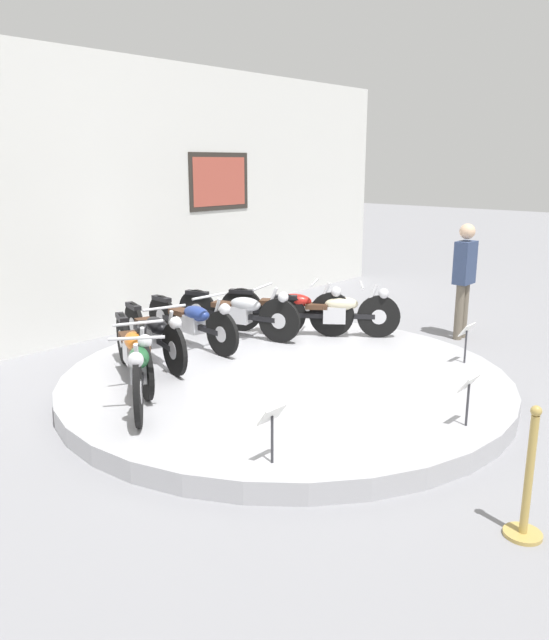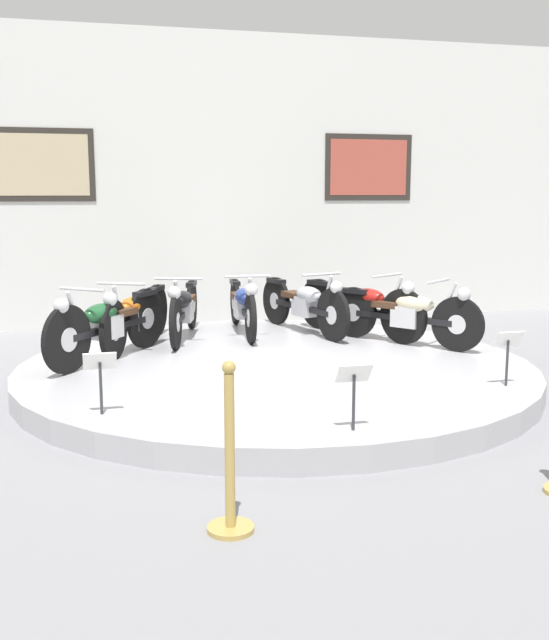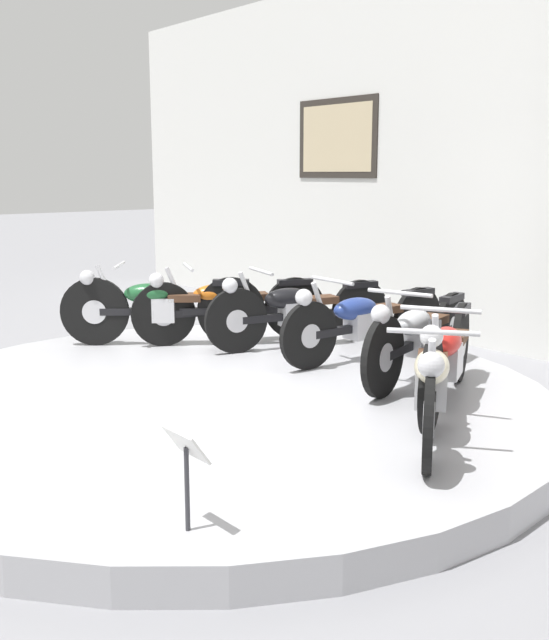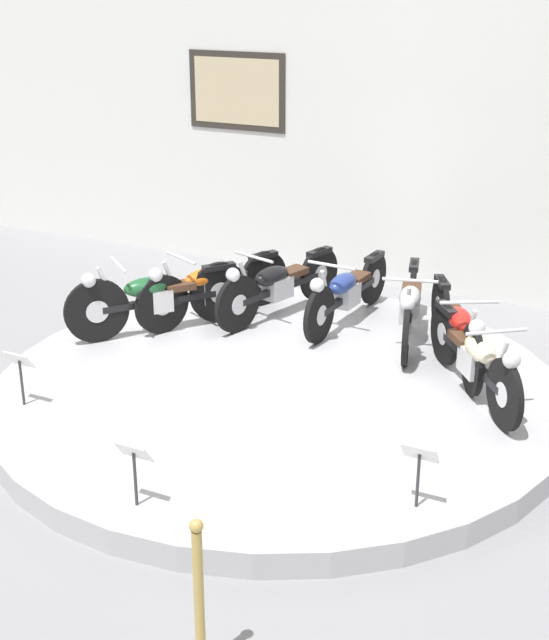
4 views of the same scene
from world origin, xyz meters
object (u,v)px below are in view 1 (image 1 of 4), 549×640
motorcycle_silver (240,311)px  stanchion_post_left_of_entry (527,494)px  motorcycle_blue (192,320)px  info_placard_front_centre (469,390)px  motorcycle_orange (134,349)px  motorcycle_red (288,308)px  info_placard_front_right (466,335)px  info_placard_front_left (272,422)px  motorcycle_green (140,365)px  motorcycle_cream (335,311)px  visitor_standing (464,274)px  motorcycle_black (154,332)px

motorcycle_silver → stanchion_post_left_of_entry: 5.18m
motorcycle_blue → info_placard_front_centre: bearing=-90.0°
motorcycle_orange → motorcycle_red: bearing=0.0°
motorcycle_orange → motorcycle_silver: size_ratio=0.95×
motorcycle_blue → info_placard_front_right: (1.81, -3.10, -0.00)m
info_placard_front_left → motorcycle_silver: bearing=49.0°
motorcycle_green → stanchion_post_left_of_entry: (0.57, -3.83, -0.27)m
motorcycle_red → motorcycle_green: bearing=-169.2°
motorcycle_blue → stanchion_post_left_of_entry: stanchion_post_left_of_entry is taller
info_placard_front_centre → motorcycle_green: bearing=120.8°
info_placard_front_right → info_placard_front_centre: bearing=-154.1°
motorcycle_orange → info_placard_front_left: (-0.45, -2.55, -0.02)m
motorcycle_red → motorcycle_silver: bearing=146.1°
motorcycle_cream → visitor_standing: visitor_standing is taller
motorcycle_orange → info_placard_front_right: size_ratio=3.56×
motorcycle_red → visitor_standing: visitor_standing is taller
info_placard_front_left → motorcycle_cream: bearing=29.2°
info_placard_front_left → info_placard_front_right: size_ratio=1.00×
motorcycle_green → motorcycle_blue: 2.04m
motorcycle_black → motorcycle_orange: bearing=-145.9°
motorcycle_black → info_placard_front_centre: (0.76, -3.83, -0.01)m
info_placard_front_left → info_placard_front_right: 3.62m
motorcycle_cream → info_placard_front_left: size_ratio=3.10×
motorcycle_blue → motorcycle_silver: motorcycle_silver is taller
motorcycle_red → stanchion_post_left_of_entry: (-2.49, -4.42, -0.26)m
motorcycle_red → info_placard_front_left: bearing=-141.2°
motorcycle_silver → motorcycle_red: 0.73m
motorcycle_blue → info_placard_front_centre: size_ratio=3.81×
motorcycle_green → info_placard_front_right: size_ratio=3.16×
info_placard_front_centre → info_placard_front_left: bearing=154.1°
visitor_standing → motorcycle_green: bearing=168.3°
info_placard_front_centre → stanchion_post_left_of_entry: stanchion_post_left_of_entry is taller
motorcycle_orange → info_placard_front_right: 4.07m
visitor_standing → motorcycle_cream: bearing=149.6°
info_placard_front_left → stanchion_post_left_of_entry: size_ratio=0.50×
motorcycle_silver → motorcycle_cream: size_ratio=1.21×
motorcycle_black → stanchion_post_left_of_entry: stanchion_post_left_of_entry is taller
info_placard_front_right → motorcycle_red: bearing=99.9°
info_placard_front_right → stanchion_post_left_of_entry: stanchion_post_left_of_entry is taller
motorcycle_red → motorcycle_orange: bearing=-180.0°
info_placard_front_centre → visitor_standing: (3.53, 1.76, 0.44)m
info_placard_front_right → motorcycle_orange: bearing=141.2°
motorcycle_silver → visitor_standing: 3.48m
motorcycle_orange → motorcycle_blue: (1.36, 0.55, -0.01)m
motorcycle_red → info_placard_front_right: bearing=-80.1°
motorcycle_orange → info_placard_front_centre: 3.68m
motorcycle_green → info_placard_front_right: bearing=-29.3°
motorcycle_cream → visitor_standing: size_ratio=0.89×
motorcycle_green → motorcycle_black: size_ratio=0.84×
info_placard_front_left → visitor_standing: 5.43m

